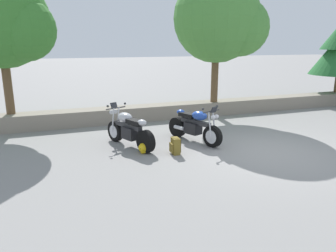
{
  "coord_description": "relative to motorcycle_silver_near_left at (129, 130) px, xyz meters",
  "views": [
    {
      "loc": [
        -5.45,
        -6.91,
        2.88
      ],
      "look_at": [
        -2.45,
        1.2,
        0.65
      ],
      "focal_mm": 34.57,
      "sensor_mm": 36.0,
      "label": 1
    }
  ],
  "objects": [
    {
      "name": "ground_plane",
      "position": [
        3.42,
        -1.77,
        -0.49
      ],
      "size": [
        120.0,
        120.0,
        0.0
      ],
      "primitive_type": "plane",
      "color": "gray"
    },
    {
      "name": "stone_wall",
      "position": [
        3.42,
        3.03,
        -0.21
      ],
      "size": [
        36.0,
        0.8,
        0.55
      ],
      "primitive_type": "cube",
      "color": "gray",
      "rests_on": "ground"
    },
    {
      "name": "motorcycle_silver_near_left",
      "position": [
        0.0,
        0.0,
        0.0
      ],
      "size": [
        1.04,
        1.96,
        1.18
      ],
      "color": "black",
      "rests_on": "ground"
    },
    {
      "name": "motorcycle_blue_centre",
      "position": [
        1.94,
        -0.24,
        0.0
      ],
      "size": [
        1.01,
        1.98,
        1.18
      ],
      "color": "black",
      "rests_on": "ground"
    },
    {
      "name": "rider_backpack",
      "position": [
        0.99,
        -1.06,
        -0.24
      ],
      "size": [
        0.27,
        0.31,
        0.47
      ],
      "color": "brown",
      "rests_on": "ground"
    },
    {
      "name": "rider_helmet",
      "position": [
        0.22,
        -0.71,
        -0.35
      ],
      "size": [
        0.28,
        0.28,
        0.28
      ],
      "color": "yellow",
      "rests_on": "ground"
    },
    {
      "name": "leafy_tree_far_left",
      "position": [
        -3.15,
        3.11,
        3.03
      ],
      "size": [
        3.22,
        3.07,
        4.58
      ],
      "color": "brown",
      "rests_on": "stone_wall"
    },
    {
      "name": "leafy_tree_mid_left",
      "position": [
        4.4,
        2.76,
        3.21
      ],
      "size": [
        3.51,
        3.34,
        4.9
      ],
      "color": "brown",
      "rests_on": "stone_wall"
    }
  ]
}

